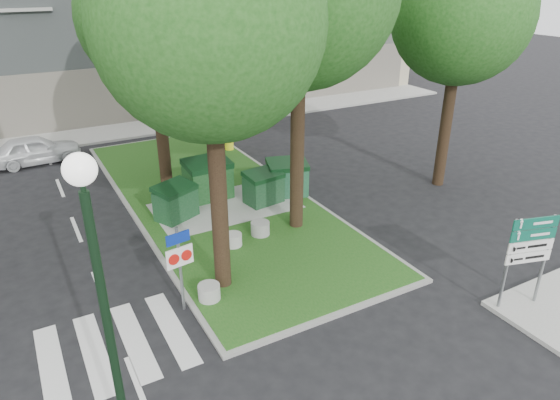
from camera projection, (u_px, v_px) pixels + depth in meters
ground at (320, 320)px, 12.35m from camera, size 120.00×120.00×0.00m
median_island at (215, 198)px, 18.90m from camera, size 6.00×16.00×0.12m
median_kerb at (215, 198)px, 18.90m from camera, size 6.30×16.30×0.10m
building_sidewalk at (132, 130)px, 27.01m from camera, size 42.00×3.00×0.12m
zebra_crossing at (153, 334)px, 11.88m from camera, size 5.00×3.00×0.01m
tree_median_near_left at (210, 0)px, 10.70m from camera, size 5.20×5.20×10.53m
tree_median_mid at (151, 1)px, 16.22m from camera, size 4.80×4.80×9.99m
dumpster_a at (176, 202)px, 16.98m from camera, size 1.63×1.44×1.27m
dumpster_b at (208, 179)px, 18.46m from camera, size 1.72×1.25×1.55m
dumpster_c at (263, 187)px, 18.13m from camera, size 1.46×1.12×1.24m
dumpster_d at (287, 178)px, 18.79m from camera, size 1.72×1.42×1.38m
bollard_left at (209, 292)px, 12.88m from camera, size 0.58×0.58×0.41m
bollard_right at (260, 228)px, 16.06m from camera, size 0.61×0.61×0.43m
bollard_mid at (233, 240)px, 15.42m from camera, size 0.55×0.55×0.39m
litter_bin at (229, 142)px, 23.69m from camera, size 0.41×0.41×0.71m
street_lamp at (101, 289)px, 7.35m from camera, size 0.46×0.46×5.73m
traffic_sign_pole at (179, 258)px, 12.14m from camera, size 0.71×0.15×2.36m
directional_sign at (529, 248)px, 12.10m from camera, size 1.20×0.38×2.47m
car_white at (35, 150)px, 22.18m from camera, size 3.82×1.67×1.28m
car_silver at (187, 106)px, 29.07m from camera, size 4.66×2.09×1.48m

